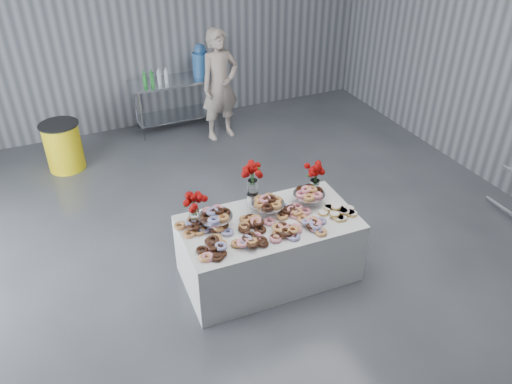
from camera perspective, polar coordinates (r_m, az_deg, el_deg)
ground at (r=5.80m, az=-0.07°, el=-9.66°), size 9.00×9.00×0.00m
room_walls at (r=4.40m, az=-3.87°, el=15.90°), size 8.04×9.04×4.02m
display_table at (r=5.59m, az=1.47°, el=-6.46°), size 1.93×1.05×0.75m
prep_table at (r=8.88m, az=-9.26°, el=10.84°), size 1.50×0.60×0.90m
donut_mounds at (r=5.30m, az=1.76°, el=-3.29°), size 1.83×0.85×0.09m
cake_stand_left at (r=5.24m, az=-4.64°, el=-2.60°), size 0.36×0.36×0.17m
cake_stand_mid at (r=5.41m, az=1.40°, el=-1.19°), size 0.36×0.36×0.17m
cake_stand_right at (r=5.59m, az=6.10°, el=-0.09°), size 0.36×0.36×0.17m
danish_pile at (r=5.52m, az=9.33°, el=-1.98°), size 0.48×0.48×0.11m
bouquet_left at (r=5.18m, az=-7.17°, el=-1.08°), size 0.26×0.26×0.42m
bouquet_right at (r=5.68m, az=6.84°, el=2.32°), size 0.26×0.26×0.42m
bouquet_center at (r=5.40m, az=-0.39°, el=1.78°), size 0.26×0.26×0.57m
water_jug at (r=8.82m, az=-6.36°, el=14.60°), size 0.28×0.28×0.55m
drink_bottles at (r=8.57m, az=-11.43°, el=12.77°), size 0.54×0.08×0.27m
person at (r=8.40m, az=-4.13°, el=12.08°), size 0.73×0.54×1.84m
trash_barrel at (r=8.14m, az=-21.16°, el=4.90°), size 0.58×0.58×0.75m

